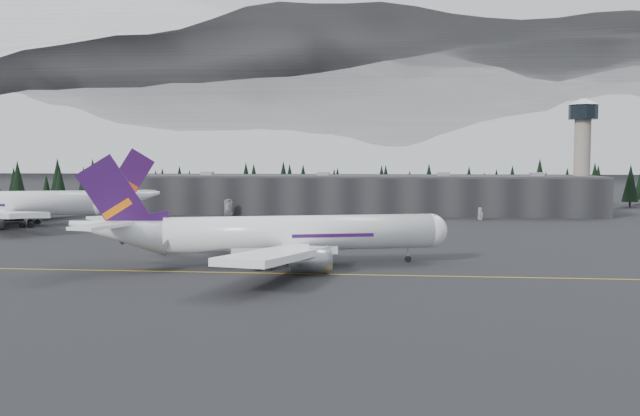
# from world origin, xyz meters

# --- Properties ---
(ground) EXTENTS (1400.00, 1400.00, 0.00)m
(ground) POSITION_xyz_m (0.00, 0.00, 0.00)
(ground) COLOR black
(ground) RESTS_ON ground
(taxiline) EXTENTS (400.00, 0.40, 0.02)m
(taxiline) POSITION_xyz_m (0.00, -2.00, 0.01)
(taxiline) COLOR gold
(taxiline) RESTS_ON ground
(terminal) EXTENTS (160.00, 30.00, 12.60)m
(terminal) POSITION_xyz_m (0.00, 125.00, 6.30)
(terminal) COLOR black
(terminal) RESTS_ON ground
(control_tower) EXTENTS (10.00, 10.00, 37.70)m
(control_tower) POSITION_xyz_m (75.00, 128.00, 23.41)
(control_tower) COLOR gray
(control_tower) RESTS_ON ground
(treeline) EXTENTS (360.00, 20.00, 15.00)m
(treeline) POSITION_xyz_m (0.00, 162.00, 7.50)
(treeline) COLOR black
(treeline) RESTS_ON ground
(mountain_ridge) EXTENTS (4400.00, 900.00, 420.00)m
(mountain_ridge) POSITION_xyz_m (0.00, 1000.00, 0.00)
(mountain_ridge) COLOR white
(mountain_ridge) RESTS_ON ground
(jet_main) EXTENTS (63.63, 57.75, 19.12)m
(jet_main) POSITION_xyz_m (-7.45, 5.91, 5.39)
(jet_main) COLOR white
(jet_main) RESTS_ON ground
(jet_parked) EXTENTS (70.40, 63.72, 21.19)m
(jet_parked) POSITION_xyz_m (-86.14, 69.76, 5.98)
(jet_parked) COLOR white
(jet_parked) RESTS_ON ground
(gse_vehicle_a) EXTENTS (4.49, 6.02, 1.52)m
(gse_vehicle_a) POSITION_xyz_m (-38.55, 107.24, 0.76)
(gse_vehicle_a) COLOR silver
(gse_vehicle_a) RESTS_ON ground
(gse_vehicle_b) EXTENTS (4.17, 2.98, 1.32)m
(gse_vehicle_b) POSITION_xyz_m (39.33, 99.70, 0.66)
(gse_vehicle_b) COLOR silver
(gse_vehicle_b) RESTS_ON ground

